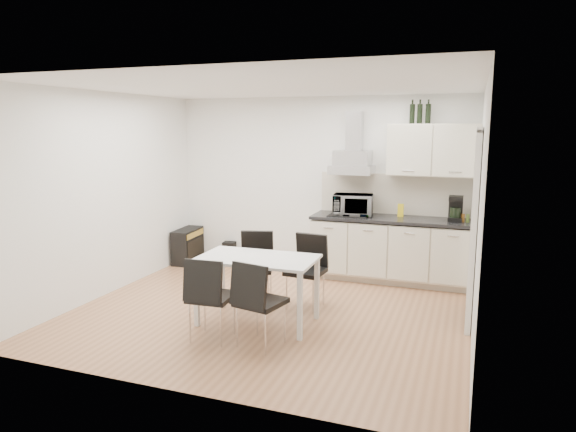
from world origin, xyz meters
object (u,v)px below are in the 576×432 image
Objects in this scene: floor_speaker at (229,252)px; chair_far_left at (256,269)px; kitchenette at (395,223)px; chair_far_right at (305,272)px; dining_table at (257,265)px; chair_near_right at (261,303)px; chair_near_left at (212,298)px; guitar_amp at (188,245)px.

chair_far_left is at bearing -64.24° from floor_speaker.
kitchenette is 2.86× the size of chair_far_left.
dining_table is at bearing 65.98° from chair_far_right.
chair_near_right is at bearing -67.82° from floor_speaker.
kitchenette is 2.86× the size of chair_far_right.
chair_far_left is at bearing 87.30° from chair_near_left.
chair_near_right is (0.53, 0.02, 0.00)m from chair_near_left.
chair_far_right is at bearing 59.69° from chair_near_left.
kitchenette is 2.86× the size of chair_near_left.
kitchenette is at bearing 58.18° from chair_near_left.
chair_near_left is 1.00× the size of chair_near_right.
guitar_amp is (-3.28, -0.08, -0.56)m from kitchenette.
guitar_amp is (-2.37, 2.57, -0.17)m from chair_near_right.
chair_near_right is at bearing -64.69° from dining_table.
guitar_amp is at bearing 121.90° from chair_near_left.
chair_far_right is at bearing 168.68° from chair_far_left.
chair_far_right is 1.18m from chair_near_right.
chair_far_left is 0.63m from chair_far_right.
chair_far_left is 1.25m from chair_near_right.
chair_far_right is 2.70× the size of floor_speaker.
floor_speaker is (-1.21, 2.84, -0.28)m from chair_near_left.
chair_near_left is at bearing -59.07° from guitar_amp.
chair_far_left and chair_near_left have the same top height.
chair_near_right reaches higher than dining_table.
kitchenette is 2.42m from dining_table.
dining_table reaches higher than floor_speaker.
floor_speaker is (0.62, 0.25, -0.11)m from guitar_amp.
chair_far_left is at bearing -133.81° from kitchenette.
dining_table is at bearing -48.26° from guitar_amp.
chair_far_left reaches higher than guitar_amp.
chair_near_left is (0.01, -1.15, 0.00)m from chair_far_left.
chair_far_right is at bearing 98.64° from chair_near_right.
dining_table is 0.67m from chair_near_left.
kitchenette reaches higher than dining_table.
dining_table is 1.47× the size of chair_far_right.
chair_far_left reaches higher than dining_table.
kitchenette is 3.33m from guitar_amp.
dining_table is 1.47× the size of chair_near_left.
chair_near_left is at bearing -164.90° from chair_near_right.
chair_far_right reaches higher than dining_table.
chair_near_left is at bearing -76.47° from floor_speaker.
chair_near_left and chair_near_right have the same top height.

